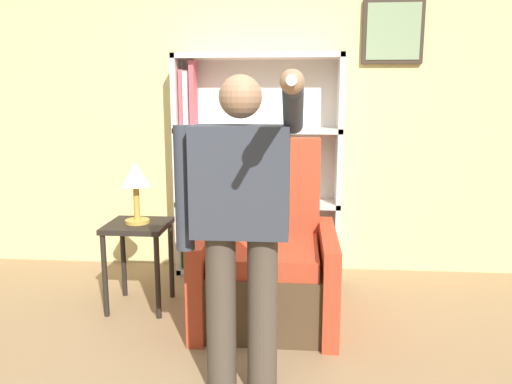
% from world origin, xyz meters
% --- Properties ---
extents(wall_back, '(8.00, 0.11, 2.80)m').
position_xyz_m(wall_back, '(0.01, 2.03, 1.40)').
color(wall_back, '#DBCC84').
rests_on(wall_back, ground_plane).
extents(bookcase, '(1.35, 0.28, 1.80)m').
position_xyz_m(bookcase, '(-0.10, 1.87, 0.89)').
color(bookcase, silver).
rests_on(bookcase, ground_plane).
extents(armchair, '(0.90, 0.89, 1.19)m').
position_xyz_m(armchair, '(0.13, 1.02, 0.36)').
color(armchair, '#4C3823').
rests_on(armchair, ground_plane).
extents(person_standing, '(0.61, 0.78, 1.57)m').
position_xyz_m(person_standing, '(0.06, 0.11, 0.90)').
color(person_standing, '#473D33').
rests_on(person_standing, ground_plane).
extents(side_table, '(0.42, 0.42, 0.61)m').
position_xyz_m(side_table, '(-0.77, 1.08, 0.49)').
color(side_table, black).
rests_on(side_table, ground_plane).
extents(table_lamp, '(0.21, 0.21, 0.43)m').
position_xyz_m(table_lamp, '(-0.77, 1.08, 0.92)').
color(table_lamp, gold).
rests_on(table_lamp, side_table).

